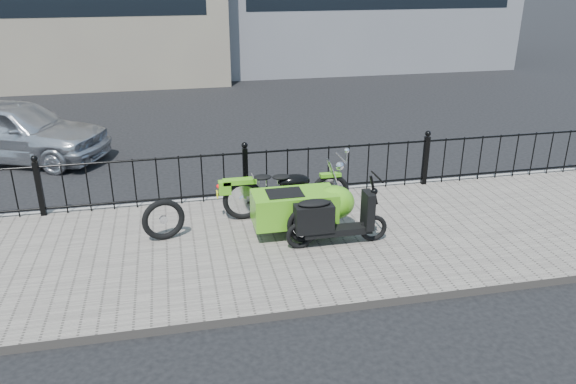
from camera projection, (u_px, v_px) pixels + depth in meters
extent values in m
plane|color=black|center=(258.00, 235.00, 9.18)|extent=(120.00, 120.00, 0.00)
cube|color=#6A6259|center=(263.00, 246.00, 8.70)|extent=(30.00, 3.80, 0.12)
cube|color=gray|center=(245.00, 198.00, 10.46)|extent=(30.00, 0.10, 0.12)
cylinder|color=black|center=(245.00, 153.00, 9.98)|extent=(14.00, 0.04, 0.04)
cylinder|color=black|center=(246.00, 192.00, 10.26)|extent=(14.00, 0.04, 0.04)
cube|color=black|center=(40.00, 189.00, 9.45)|extent=(0.09, 0.09, 0.96)
sphere|color=black|center=(34.00, 159.00, 9.24)|extent=(0.11, 0.11, 0.11)
cube|color=black|center=(245.00, 174.00, 10.13)|extent=(0.09, 0.09, 0.96)
sphere|color=black|center=(245.00, 145.00, 9.92)|extent=(0.11, 0.11, 0.11)
cube|color=black|center=(425.00, 160.00, 10.81)|extent=(0.09, 0.09, 0.96)
sphere|color=black|center=(428.00, 133.00, 10.61)|extent=(0.11, 0.11, 0.11)
cube|color=black|center=(8.00, 2.00, 17.76)|extent=(12.50, 0.06, 1.00)
torus|color=black|center=(330.00, 193.00, 9.64)|extent=(0.69, 0.09, 0.69)
torus|color=black|center=(243.00, 200.00, 9.35)|extent=(0.69, 0.09, 0.69)
torus|color=black|center=(306.00, 224.00, 8.47)|extent=(0.60, 0.08, 0.60)
cube|color=gray|center=(287.00, 195.00, 9.49)|extent=(0.34, 0.22, 0.24)
cylinder|color=black|center=(287.00, 199.00, 9.51)|extent=(1.40, 0.04, 0.04)
ellipsoid|color=black|center=(294.00, 182.00, 9.42)|extent=(0.54, 0.29, 0.26)
cylinder|color=silver|center=(341.00, 158.00, 9.44)|extent=(0.03, 0.56, 0.03)
cylinder|color=silver|center=(334.00, 176.00, 9.53)|extent=(0.25, 0.04, 0.59)
sphere|color=silver|center=(340.00, 166.00, 9.49)|extent=(0.15, 0.15, 0.15)
cube|color=#57B01C|center=(330.00, 175.00, 9.52)|extent=(0.36, 0.12, 0.06)
cube|color=#57B01C|center=(240.00, 181.00, 9.21)|extent=(0.55, 0.16, 0.08)
ellipsoid|color=black|center=(281.00, 177.00, 9.34)|extent=(0.31, 0.22, 0.08)
ellipsoid|color=black|center=(262.00, 177.00, 9.27)|extent=(0.31, 0.22, 0.08)
sphere|color=red|center=(218.00, 186.00, 9.16)|extent=(0.07, 0.07, 0.07)
cube|color=yellow|center=(217.00, 194.00, 9.32)|extent=(0.02, 0.14, 0.10)
cube|color=#57B01C|center=(294.00, 207.00, 8.76)|extent=(1.30, 0.62, 0.50)
ellipsoid|color=#57B01C|center=(334.00, 202.00, 8.88)|extent=(0.65, 0.60, 0.54)
cube|color=black|center=(285.00, 194.00, 8.64)|extent=(0.55, 0.43, 0.06)
cube|color=#57B01C|center=(306.00, 207.00, 8.36)|extent=(0.34, 0.11, 0.06)
torus|color=black|center=(373.00, 228.00, 8.65)|extent=(0.43, 0.07, 0.43)
torus|color=black|center=(300.00, 235.00, 8.43)|extent=(0.43, 0.07, 0.43)
cube|color=black|center=(337.00, 230.00, 8.53)|extent=(1.06, 0.23, 0.11)
cube|color=black|center=(314.00, 218.00, 8.37)|extent=(0.58, 0.28, 0.42)
ellipsoid|color=black|center=(314.00, 203.00, 8.28)|extent=(0.50, 0.25, 0.10)
cube|color=black|center=(368.00, 210.00, 8.51)|extent=(0.13, 0.32, 0.58)
cylinder|color=black|center=(374.00, 190.00, 8.41)|extent=(0.16, 0.04, 0.47)
cylinder|color=black|center=(377.00, 177.00, 8.34)|extent=(0.03, 0.47, 0.03)
torus|color=black|center=(164.00, 220.00, 8.65)|extent=(0.68, 0.24, 0.67)
imported|color=silver|center=(16.00, 130.00, 12.44)|extent=(4.37, 3.08, 1.38)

